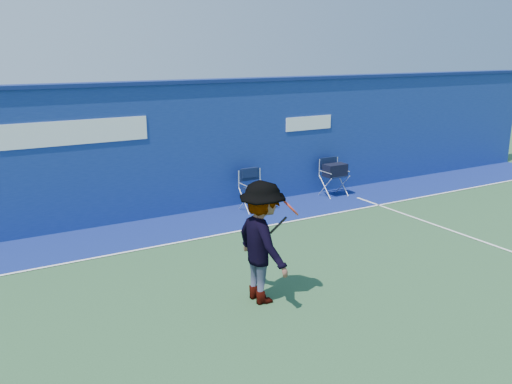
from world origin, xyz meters
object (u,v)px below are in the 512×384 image
directors_chair_left (254,197)px  water_bottle (273,203)px  directors_chair_right (334,180)px  tennis_player (262,242)px

directors_chair_left → water_bottle: directors_chair_left is taller
directors_chair_right → tennis_player: bearing=-137.7°
directors_chair_left → tennis_player: size_ratio=0.52×
directors_chair_left → tennis_player: 4.88m
directors_chair_right → water_bottle: size_ratio=4.07×
tennis_player → directors_chair_left: bearing=61.5°
water_bottle → tennis_player: 5.05m
directors_chair_left → water_bottle: (0.47, -0.12, -0.21)m
directors_chair_right → tennis_player: (-4.78, -4.34, 0.53)m
directors_chair_right → water_bottle: directors_chair_right is taller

